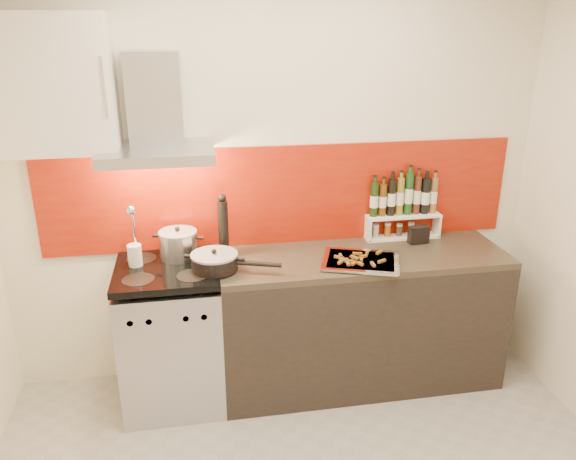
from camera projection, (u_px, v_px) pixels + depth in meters
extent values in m
cube|color=silver|center=(276.00, 183.00, 3.54)|extent=(3.40, 0.02, 2.60)
cube|color=maroon|center=(284.00, 195.00, 3.57)|extent=(3.00, 0.02, 0.64)
cube|color=#B7B7BA|center=(172.00, 339.00, 3.46)|extent=(0.60, 0.60, 0.84)
cube|color=black|center=(173.00, 379.00, 3.23)|extent=(0.50, 0.02, 0.40)
cube|color=#B7B7BA|center=(167.00, 319.00, 3.09)|extent=(0.56, 0.02, 0.12)
cube|color=#FF190C|center=(167.00, 320.00, 3.08)|extent=(0.10, 0.01, 0.04)
cube|color=black|center=(166.00, 270.00, 3.29)|extent=(0.60, 0.60, 0.04)
cube|color=black|center=(359.00, 321.00, 3.65)|extent=(1.80, 0.60, 0.86)
cube|color=black|center=(363.00, 257.00, 3.49)|extent=(1.80, 0.60, 0.04)
cube|color=#B7B7BA|center=(157.00, 152.00, 3.10)|extent=(0.62, 0.50, 0.06)
cube|color=#B7B7BA|center=(154.00, 97.00, 3.14)|extent=(0.30, 0.18, 0.50)
sphere|color=#FFD18C|center=(130.00, 161.00, 3.09)|extent=(0.07, 0.07, 0.07)
sphere|color=#FFD18C|center=(185.00, 158.00, 3.14)|extent=(0.07, 0.07, 0.07)
cube|color=white|center=(45.00, 84.00, 2.95)|extent=(0.70, 0.35, 0.72)
cylinder|color=#B7B7BA|center=(179.00, 245.00, 3.39)|extent=(0.23, 0.23, 0.16)
cylinder|color=#99999E|center=(178.00, 232.00, 3.36)|extent=(0.23, 0.23, 0.01)
sphere|color=black|center=(177.00, 229.00, 3.35)|extent=(0.03, 0.03, 0.03)
cylinder|color=black|center=(215.00, 262.00, 3.24)|extent=(0.27, 0.27, 0.08)
cylinder|color=#99999E|center=(214.00, 255.00, 3.23)|extent=(0.27, 0.27, 0.01)
sphere|color=black|center=(214.00, 251.00, 3.22)|extent=(0.03, 0.03, 0.03)
cylinder|color=black|center=(259.00, 264.00, 3.20)|extent=(0.25, 0.11, 0.03)
cylinder|color=silver|center=(135.00, 256.00, 3.28)|extent=(0.08, 0.08, 0.14)
cylinder|color=silver|center=(134.00, 227.00, 3.22)|extent=(0.01, 0.07, 0.26)
sphere|color=silver|center=(131.00, 210.00, 3.13)|extent=(0.06, 0.06, 0.06)
cylinder|color=black|center=(223.00, 229.00, 3.40)|extent=(0.06, 0.06, 0.35)
sphere|color=black|center=(222.00, 198.00, 3.33)|extent=(0.05, 0.05, 0.05)
cube|color=white|center=(401.00, 236.00, 3.76)|extent=(0.50, 0.14, 0.01)
cube|color=white|center=(367.00, 228.00, 3.70)|extent=(0.01, 0.14, 0.14)
cube|color=white|center=(436.00, 224.00, 3.78)|extent=(0.02, 0.14, 0.14)
cube|color=white|center=(403.00, 215.00, 3.71)|extent=(0.50, 0.14, 0.02)
cylinder|color=black|center=(374.00, 200.00, 3.63)|extent=(0.05, 0.05, 0.22)
cylinder|color=#542F0E|center=(383.00, 200.00, 3.65)|extent=(0.05, 0.05, 0.21)
cylinder|color=black|center=(392.00, 197.00, 3.65)|extent=(0.05, 0.05, 0.24)
cylinder|color=olive|center=(400.00, 196.00, 3.66)|extent=(0.05, 0.05, 0.25)
cylinder|color=#153B15|center=(409.00, 194.00, 3.66)|extent=(0.05, 0.05, 0.28)
cylinder|color=#4A2013|center=(417.00, 195.00, 3.68)|extent=(0.05, 0.05, 0.26)
cylinder|color=black|center=(425.00, 196.00, 3.69)|extent=(0.06, 0.06, 0.24)
cylinder|color=brown|center=(434.00, 195.00, 3.70)|extent=(0.04, 0.04, 0.24)
cylinder|color=#B0A28F|center=(376.00, 232.00, 3.72)|extent=(0.04, 0.04, 0.07)
cylinder|color=#A8561C|center=(387.00, 230.00, 3.73)|extent=(0.04, 0.04, 0.08)
cylinder|color=#453522|center=(399.00, 230.00, 3.74)|extent=(0.04, 0.04, 0.07)
cylinder|color=beige|center=(411.00, 229.00, 3.76)|extent=(0.04, 0.04, 0.07)
cube|color=black|center=(419.00, 235.00, 3.64)|extent=(0.14, 0.07, 0.11)
cube|color=silver|center=(361.00, 262.00, 3.36)|extent=(0.52, 0.46, 0.01)
cube|color=silver|center=(361.00, 260.00, 3.35)|extent=(0.54, 0.48, 0.01)
cube|color=red|center=(361.00, 260.00, 3.35)|extent=(0.47, 0.40, 0.01)
cube|color=brown|center=(367.00, 252.00, 3.44)|extent=(0.04, 0.06, 0.01)
cube|color=brown|center=(361.00, 259.00, 3.34)|extent=(0.03, 0.06, 0.01)
cube|color=brown|center=(354.00, 263.00, 3.29)|extent=(0.06, 0.05, 0.01)
cube|color=brown|center=(379.00, 252.00, 3.44)|extent=(0.06, 0.05, 0.01)
cube|color=brown|center=(382.00, 261.00, 3.32)|extent=(0.06, 0.04, 0.01)
cube|color=brown|center=(348.00, 263.00, 3.29)|extent=(0.02, 0.06, 0.01)
cube|color=brown|center=(349.00, 261.00, 3.31)|extent=(0.06, 0.03, 0.01)
cube|color=brown|center=(339.00, 257.00, 3.37)|extent=(0.06, 0.05, 0.01)
cube|color=brown|center=(344.00, 259.00, 3.34)|extent=(0.06, 0.03, 0.01)
cube|color=brown|center=(373.00, 264.00, 3.27)|extent=(0.02, 0.06, 0.01)
cube|color=brown|center=(341.00, 262.00, 3.30)|extent=(0.05, 0.05, 0.01)
cube|color=brown|center=(354.00, 258.00, 3.36)|extent=(0.05, 0.06, 0.01)
cube|color=brown|center=(363.00, 256.00, 3.38)|extent=(0.06, 0.04, 0.01)
cube|color=brown|center=(341.00, 256.00, 3.39)|extent=(0.02, 0.06, 0.01)
cube|color=brown|center=(359.00, 263.00, 3.28)|extent=(0.04, 0.06, 0.01)
cube|color=brown|center=(357.00, 254.00, 3.42)|extent=(0.06, 0.03, 0.01)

